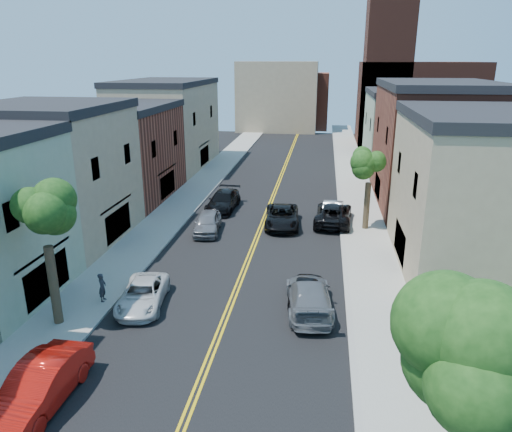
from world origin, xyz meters
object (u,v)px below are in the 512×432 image
at_px(white_pickup, 143,294).
at_px(pedestrian_left, 102,287).
at_px(dark_car_right_far, 333,214).
at_px(black_car_right, 306,289).
at_px(black_car_left, 223,201).
at_px(grey_car_left, 208,223).
at_px(silver_car_right, 333,208).
at_px(grey_car_right, 309,296).
at_px(red_sedan, 40,386).
at_px(black_suv_lane, 282,217).

xyz_separation_m(white_pickup, pedestrian_left, (-2.19, -0.03, 0.28)).
bearing_deg(dark_car_right_far, black_car_right, 87.01).
height_order(white_pickup, dark_car_right_far, dark_car_right_far).
height_order(white_pickup, black_car_left, black_car_left).
xyz_separation_m(grey_car_left, dark_car_right_far, (9.30, 3.35, 0.05)).
bearing_deg(grey_car_left, silver_car_right, 22.61).
relative_size(black_car_right, pedestrian_left, 2.59).
bearing_deg(grey_car_left, pedestrian_left, -110.33).
height_order(white_pickup, grey_car_right, grey_car_right).
xyz_separation_m(red_sedan, white_pickup, (0.99, 7.81, -0.19)).
bearing_deg(red_sedan, grey_car_right, 42.35).
height_order(grey_car_left, black_suv_lane, black_suv_lane).
height_order(grey_car_right, silver_car_right, grey_car_right).
bearing_deg(red_sedan, pedestrian_left, 99.45).
bearing_deg(white_pickup, dark_car_right_far, 48.04).
bearing_deg(silver_car_right, grey_car_left, 33.71).
height_order(red_sedan, black_car_right, red_sedan).
bearing_deg(black_car_right, black_suv_lane, -74.28).
xyz_separation_m(black_car_left, silver_car_right, (9.30, -0.60, -0.09)).
relative_size(red_sedan, grey_car_right, 0.93).
relative_size(white_pickup, black_car_right, 1.16).
bearing_deg(pedestrian_left, black_car_left, -16.76).
bearing_deg(dark_car_right_far, black_car_left, -10.21).
relative_size(red_sedan, pedestrian_left, 3.29).
bearing_deg(grey_car_left, black_suv_lane, 16.23).
bearing_deg(pedestrian_left, grey_car_left, -21.38).
bearing_deg(dark_car_right_far, white_pickup, 59.81).
distance_m(black_suv_lane, pedestrian_left, 15.95).
bearing_deg(grey_car_right, black_car_right, -85.74).
bearing_deg(silver_car_right, white_pickup, 63.76).
distance_m(red_sedan, white_pickup, 7.88).
xyz_separation_m(red_sedan, black_car_left, (1.70, 24.92, -0.05)).
relative_size(white_pickup, black_car_left, 0.86).
xyz_separation_m(grey_car_right, silver_car_right, (1.39, 15.77, -0.09)).
bearing_deg(black_car_right, white_pickup, 16.28).
distance_m(grey_car_right, black_suv_lane, 13.13).
bearing_deg(silver_car_right, black_car_left, 1.28).
distance_m(black_car_left, grey_car_right, 18.18).
relative_size(grey_car_right, black_car_right, 1.37).
height_order(grey_car_left, pedestrian_left, pedestrian_left).
relative_size(white_pickup, pedestrian_left, 3.01).
distance_m(black_car_left, pedestrian_left, 17.37).
bearing_deg(red_sedan, black_suv_lane, 72.44).
bearing_deg(pedestrian_left, red_sedan, -178.39).
distance_m(dark_car_right_far, pedestrian_left, 19.17).
bearing_deg(grey_car_left, red_sedan, -101.15).
bearing_deg(black_suv_lane, red_sedan, -112.48).
bearing_deg(red_sedan, silver_car_right, 66.35).
relative_size(silver_car_right, black_suv_lane, 0.78).
bearing_deg(black_car_left, red_sedan, -91.52).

